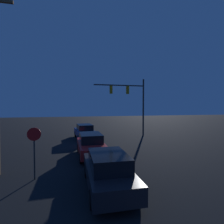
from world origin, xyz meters
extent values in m
cube|color=black|center=(-1.66, 7.96, 0.62)|extent=(1.79, 4.35, 0.62)
cube|color=black|center=(-1.66, 7.74, 1.22)|extent=(1.48, 2.25, 0.58)
cylinder|color=black|center=(-2.40, 9.31, 0.31)|extent=(0.20, 0.62, 0.62)
cylinder|color=black|center=(-0.85, 9.28, 0.31)|extent=(0.20, 0.62, 0.62)
cylinder|color=black|center=(-2.46, 6.64, 0.31)|extent=(0.20, 0.62, 0.62)
cylinder|color=black|center=(-0.92, 6.60, 0.31)|extent=(0.20, 0.62, 0.62)
cube|color=#B21E1E|center=(-1.75, 12.78, 0.62)|extent=(1.70, 4.32, 0.62)
cube|color=black|center=(-1.75, 13.00, 1.22)|extent=(1.44, 2.22, 0.58)
cylinder|color=black|center=(-0.97, 11.45, 0.31)|extent=(0.19, 0.62, 0.62)
cylinder|color=black|center=(-2.52, 11.44, 0.31)|extent=(0.19, 0.62, 0.62)
cylinder|color=black|center=(-0.98, 14.12, 0.31)|extent=(0.19, 0.62, 0.62)
cylinder|color=black|center=(-2.53, 14.12, 0.31)|extent=(0.19, 0.62, 0.62)
cube|color=navy|center=(-1.65, 19.48, 0.62)|extent=(2.02, 4.43, 0.62)
cube|color=black|center=(-1.63, 19.26, 1.22)|extent=(1.60, 2.32, 0.58)
cylinder|color=black|center=(-2.53, 20.75, 0.31)|extent=(0.23, 0.63, 0.62)
cylinder|color=black|center=(-0.99, 20.87, 0.31)|extent=(0.23, 0.63, 0.62)
cylinder|color=black|center=(-2.31, 18.08, 0.31)|extent=(0.23, 0.63, 0.62)
cylinder|color=black|center=(-0.77, 18.21, 0.31)|extent=(0.23, 0.63, 0.62)
cylinder|color=#2D2D2D|center=(5.23, 19.94, 3.27)|extent=(0.18, 0.18, 6.54)
cube|color=#2D2D2D|center=(2.32, 19.94, 5.75)|extent=(5.82, 0.12, 0.12)
cube|color=#A57F14|center=(3.29, 19.94, 5.24)|extent=(0.28, 0.28, 0.90)
cylinder|color=orange|center=(3.29, 19.79, 5.45)|extent=(0.20, 0.02, 0.20)
cube|color=#A57F14|center=(1.35, 19.94, 5.24)|extent=(0.28, 0.28, 0.90)
cylinder|color=orange|center=(1.35, 19.79, 5.45)|extent=(0.20, 0.02, 0.20)
cylinder|color=#2D2D2D|center=(-4.75, 9.60, 1.20)|extent=(0.07, 0.07, 2.41)
cylinder|color=red|center=(-4.75, 9.58, 2.10)|extent=(0.61, 0.03, 0.61)
camera|label=1|loc=(-3.17, 1.00, 3.38)|focal=28.00mm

